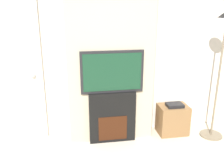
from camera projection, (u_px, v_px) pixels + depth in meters
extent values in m
cube|color=silver|center=(108.00, 46.00, 3.62)|extent=(6.00, 0.06, 2.70)
cube|color=tan|center=(110.00, 49.00, 3.46)|extent=(1.22, 0.29, 2.70)
cube|color=black|center=(112.00, 117.00, 3.62)|extent=(0.67, 0.14, 0.76)
cube|color=#33160A|center=(113.00, 128.00, 3.60)|extent=(0.41, 0.01, 0.37)
cube|color=black|center=(112.00, 72.00, 3.41)|extent=(0.87, 0.06, 0.59)
cube|color=#143823|center=(112.00, 72.00, 3.38)|extent=(0.80, 0.01, 0.52)
cylinder|color=#726651|center=(211.00, 135.00, 3.85)|extent=(0.33, 0.33, 0.03)
cylinder|color=#726651|center=(218.00, 80.00, 3.58)|extent=(0.03, 0.03, 1.74)
cube|color=brown|center=(173.00, 119.00, 3.87)|extent=(0.45, 0.33, 0.46)
cube|color=black|center=(175.00, 105.00, 3.77)|extent=(0.25, 0.18, 0.05)
cube|color=silver|center=(10.00, 73.00, 3.45)|extent=(0.88, 0.04, 2.06)
sphere|color=silver|center=(33.00, 75.00, 3.47)|extent=(0.06, 0.06, 0.06)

